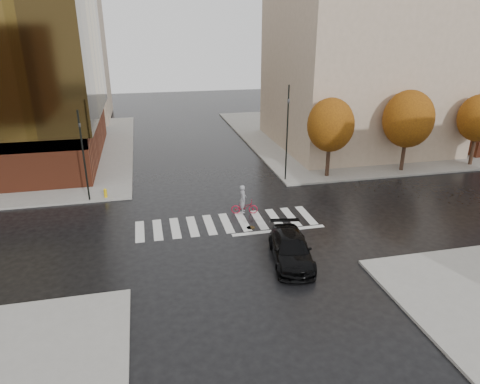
# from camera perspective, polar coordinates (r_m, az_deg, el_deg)

# --- Properties ---
(ground) EXTENTS (120.00, 120.00, 0.00)m
(ground) POSITION_cam_1_polar(r_m,az_deg,el_deg) (27.40, -1.63, -4.59)
(ground) COLOR black
(ground) RESTS_ON ground
(sidewalk_ne) EXTENTS (30.00, 30.00, 0.15)m
(sidewalk_ne) POSITION_cam_1_polar(r_m,az_deg,el_deg) (53.34, 16.49, 7.61)
(sidewalk_ne) COLOR gray
(sidewalk_ne) RESTS_ON ground
(crosswalk) EXTENTS (12.00, 3.00, 0.01)m
(crosswalk) POSITION_cam_1_polar(r_m,az_deg,el_deg) (27.84, -1.83, -4.14)
(crosswalk) COLOR silver
(crosswalk) RESTS_ON ground
(building_ne_tan) EXTENTS (16.00, 16.00, 18.00)m
(building_ne_tan) POSITION_cam_1_polar(r_m,az_deg,el_deg) (46.64, 15.62, 17.16)
(building_ne_tan) COLOR tan
(building_ne_tan) RESTS_ON sidewalk_ne
(building_nw_far) EXTENTS (14.00, 12.00, 20.00)m
(building_nw_far) POSITION_cam_1_polar(r_m,az_deg,el_deg) (62.23, -24.58, 17.90)
(building_nw_far) COLOR tan
(building_nw_far) RESTS_ON sidewalk_nw
(tree_ne_a) EXTENTS (3.80, 3.80, 6.50)m
(tree_ne_a) POSITION_cam_1_polar(r_m,az_deg,el_deg) (35.65, 11.99, 8.72)
(tree_ne_a) COLOR black
(tree_ne_a) RESTS_ON sidewalk_ne
(tree_ne_b) EXTENTS (4.20, 4.20, 6.89)m
(tree_ne_b) POSITION_cam_1_polar(r_m,az_deg,el_deg) (39.03, 21.52, 9.03)
(tree_ne_b) COLOR black
(tree_ne_b) RESTS_ON sidewalk_ne
(tree_ne_c) EXTENTS (3.60, 3.60, 6.31)m
(tree_ne_c) POSITION_cam_1_polar(r_m,az_deg,el_deg) (43.37, 29.27, 8.58)
(tree_ne_c) COLOR black
(tree_ne_c) RESTS_ON sidewalk_ne
(sedan) EXTENTS (2.83, 5.26, 1.45)m
(sedan) POSITION_cam_1_polar(r_m,az_deg,el_deg) (23.44, 6.81, -7.55)
(sedan) COLOR black
(sedan) RESTS_ON ground
(cyclist) EXTENTS (1.89, 0.98, 2.05)m
(cyclist) POSITION_cam_1_polar(r_m,az_deg,el_deg) (28.92, 0.52, -1.62)
(cyclist) COLOR maroon
(cyclist) RESTS_ON ground
(traffic_light_nw) EXTENTS (0.17, 0.14, 6.53)m
(traffic_light_nw) POSITION_cam_1_polar(r_m,az_deg,el_deg) (31.85, -20.21, 5.12)
(traffic_light_nw) COLOR black
(traffic_light_nw) RESTS_ON sidewalk_nw
(traffic_light_ne) EXTENTS (0.21, 0.23, 7.61)m
(traffic_light_ne) POSITION_cam_1_polar(r_m,az_deg,el_deg) (34.20, 6.33, 8.63)
(traffic_light_ne) COLOR black
(traffic_light_ne) RESTS_ON sidewalk_ne
(fire_hydrant) EXTENTS (0.24, 0.24, 0.69)m
(fire_hydrant) POSITION_cam_1_polar(r_m,az_deg,el_deg) (32.90, -17.52, -0.06)
(fire_hydrant) COLOR gold
(fire_hydrant) RESTS_ON sidewalk_nw
(manhole) EXTENTS (0.57, 0.57, 0.01)m
(manhole) POSITION_cam_1_polar(r_m,az_deg,el_deg) (27.22, 1.44, -4.77)
(manhole) COLOR #433218
(manhole) RESTS_ON ground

